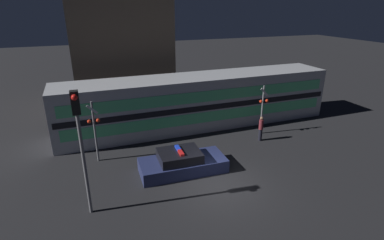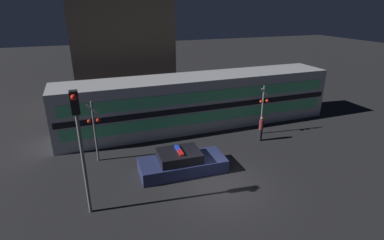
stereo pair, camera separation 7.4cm
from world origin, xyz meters
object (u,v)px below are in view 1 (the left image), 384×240
train (199,101)px  traffic_light_corner (80,133)px  crossing_signal_near (263,107)px  police_car (182,163)px  pedestrian (261,128)px

train → traffic_light_corner: 11.10m
train → crossing_signal_near: (3.37, -2.95, 0.10)m
train → police_car: bearing=-119.4°
train → traffic_light_corner: traffic_light_corner is taller
crossing_signal_near → traffic_light_corner: bearing=-157.9°
train → pedestrian: (2.73, -3.87, -0.98)m
pedestrian → crossing_signal_near: crossing_signal_near is taller
train → crossing_signal_near: size_ratio=5.78×
train → police_car: train is taller
crossing_signal_near → traffic_light_corner: size_ratio=0.63×
police_car → traffic_light_corner: (-4.71, -1.82, 3.19)m
crossing_signal_near → train: bearing=138.8°
pedestrian → traffic_light_corner: (-10.67, -3.67, 2.83)m
pedestrian → police_car: bearing=-162.8°
train → traffic_light_corner: bearing=-136.5°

